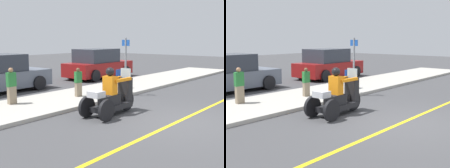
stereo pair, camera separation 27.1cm
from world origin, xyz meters
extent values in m
plane|color=#424244|center=(0.00, 0.00, 0.00)|extent=(60.00, 60.00, 0.00)
cube|color=gold|center=(-0.44, 0.00, 0.00)|extent=(24.00, 0.12, 0.01)
cube|color=#B2ADA3|center=(0.00, 4.60, 0.06)|extent=(28.00, 2.80, 0.12)
cylinder|color=black|center=(0.35, 1.96, 0.31)|extent=(0.63, 0.10, 0.63)
cylinder|color=black|center=(-1.16, 1.59, 0.31)|extent=(0.63, 0.10, 0.63)
cylinder|color=black|center=(-1.16, 2.33, 0.31)|extent=(0.63, 0.10, 0.63)
cube|color=black|center=(-0.44, 1.96, 0.25)|extent=(1.46, 0.52, 0.16)
cube|color=black|center=(-0.58, 1.96, 0.49)|extent=(0.58, 0.41, 0.32)
cube|color=black|center=(0.25, 1.96, 0.62)|extent=(0.24, 0.41, 0.90)
cube|color=silver|center=(0.27, 1.96, 1.22)|extent=(0.03, 0.37, 0.30)
cube|color=silver|center=(-1.17, 1.96, 0.74)|extent=(0.36, 0.41, 0.18)
cube|color=orange|center=(-0.53, 1.96, 0.92)|extent=(0.26, 0.38, 0.55)
sphere|color=black|center=(-0.53, 1.96, 1.33)|extent=(0.26, 0.26, 0.26)
cube|color=black|center=(-0.40, 1.84, 0.49)|extent=(0.14, 0.14, 0.32)
cube|color=black|center=(-0.40, 2.08, 0.49)|extent=(0.14, 0.14, 0.32)
cube|color=orange|center=(-0.14, 1.76, 1.06)|extent=(0.78, 0.09, 0.09)
cube|color=orange|center=(-0.14, 2.16, 1.06)|extent=(0.78, 0.09, 0.09)
cube|color=gray|center=(0.61, 4.40, 0.38)|extent=(0.25, 0.19, 0.53)
cube|color=#267233|center=(0.61, 4.40, 0.85)|extent=(0.28, 0.19, 0.42)
sphere|color=brown|center=(0.61, 4.40, 1.13)|extent=(0.14, 0.14, 0.14)
cube|color=gray|center=(-1.74, 5.20, 0.42)|extent=(0.28, 0.20, 0.59)
cube|color=#267233|center=(-1.74, 5.20, 0.95)|extent=(0.31, 0.20, 0.47)
sphere|color=#9E704C|center=(-1.74, 5.20, 1.26)|extent=(0.16, 0.16, 0.16)
cylinder|color=#A5A8AD|center=(3.00, 3.96, 0.34)|extent=(0.02, 0.02, 0.44)
cylinder|color=#A5A8AD|center=(3.44, 4.01, 0.34)|extent=(0.02, 0.02, 0.44)
cylinder|color=#A5A8AD|center=(2.95, 4.39, 0.34)|extent=(0.02, 0.02, 0.44)
cylinder|color=#A5A8AD|center=(3.39, 4.44, 0.34)|extent=(0.02, 0.02, 0.44)
cube|color=#1E479E|center=(3.19, 4.20, 0.57)|extent=(0.49, 0.49, 0.02)
cube|color=#1E479E|center=(3.17, 4.42, 0.75)|extent=(0.44, 0.07, 0.38)
cylinder|color=black|center=(1.08, 7.30, 0.32)|extent=(0.64, 0.22, 0.64)
cylinder|color=black|center=(1.08, 9.11, 0.32)|extent=(0.64, 0.22, 0.64)
cube|color=maroon|center=(5.92, 7.92, 0.55)|extent=(4.23, 1.83, 0.75)
cube|color=#2D333D|center=(5.71, 7.92, 1.31)|extent=(2.32, 1.65, 0.76)
cylinder|color=black|center=(7.29, 7.01, 0.32)|extent=(0.64, 0.22, 0.64)
cylinder|color=black|center=(7.29, 8.84, 0.32)|extent=(0.64, 0.22, 0.64)
cylinder|color=black|center=(4.55, 7.01, 0.32)|extent=(0.64, 0.22, 0.64)
cylinder|color=black|center=(4.55, 8.84, 0.32)|extent=(0.64, 0.22, 0.64)
cylinder|color=gray|center=(2.34, 3.45, 1.22)|extent=(0.08, 0.08, 2.20)
cube|color=#1E51AD|center=(2.34, 3.45, 2.12)|extent=(0.02, 0.36, 0.24)
camera|label=1|loc=(-7.74, -3.78, 2.35)|focal=50.00mm
camera|label=2|loc=(-7.57, -3.99, 2.35)|focal=50.00mm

